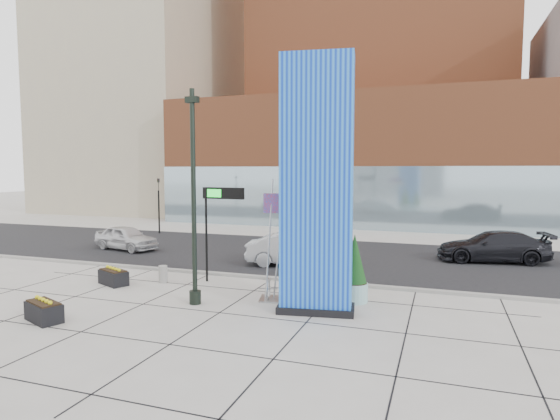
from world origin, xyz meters
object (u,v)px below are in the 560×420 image
(overhead_street_sign, at_px, (221,201))
(car_silver_mid, at_px, (295,250))
(blue_pylon, at_px, (317,190))
(car_white_west, at_px, (126,238))
(public_art_sculpture, at_px, (287,269))
(lamp_post, at_px, (194,218))
(concrete_bollard, at_px, (163,274))

(overhead_street_sign, distance_m, car_silver_mid, 5.42)
(overhead_street_sign, bearing_deg, blue_pylon, -24.36)
(car_white_west, xyz_separation_m, car_silver_mid, (10.80, -1.07, 0.07))
(car_white_west, relative_size, car_silver_mid, 0.88)
(public_art_sculpture, relative_size, car_white_west, 1.06)
(lamp_post, xyz_separation_m, car_silver_mid, (1.34, 7.47, -2.29))
(lamp_post, bearing_deg, overhead_street_sign, 99.59)
(blue_pylon, relative_size, lamp_post, 1.13)
(concrete_bollard, relative_size, car_silver_mid, 0.15)
(blue_pylon, distance_m, concrete_bollard, 8.26)
(lamp_post, height_order, car_white_west, lamp_post)
(lamp_post, bearing_deg, car_white_west, 137.93)
(car_silver_mid, bearing_deg, concrete_bollard, 129.00)
(blue_pylon, xyz_separation_m, concrete_bollard, (-7.14, 1.86, -3.72))
(lamp_post, height_order, overhead_street_sign, lamp_post)
(blue_pylon, bearing_deg, public_art_sculpture, 133.21)
(public_art_sculpture, bearing_deg, car_white_west, 136.53)
(public_art_sculpture, bearing_deg, overhead_street_sign, 141.22)
(public_art_sculpture, relative_size, concrete_bollard, 6.21)
(blue_pylon, height_order, public_art_sculpture, blue_pylon)
(public_art_sculpture, xyz_separation_m, overhead_street_sign, (-3.45, 1.59, 2.28))
(car_silver_mid, bearing_deg, overhead_street_sign, 144.91)
(blue_pylon, bearing_deg, car_silver_mid, 103.93)
(overhead_street_sign, xyz_separation_m, car_silver_mid, (1.87, 4.33, -2.66))
(overhead_street_sign, bearing_deg, lamp_post, -75.88)
(overhead_street_sign, height_order, car_silver_mid, overhead_street_sign)
(blue_pylon, relative_size, car_white_west, 2.02)
(concrete_bollard, bearing_deg, blue_pylon, -14.59)
(car_silver_mid, bearing_deg, car_white_west, 72.65)
(overhead_street_sign, relative_size, car_white_west, 0.96)
(blue_pylon, distance_m, overhead_street_sign, 5.54)
(public_art_sculpture, bearing_deg, car_silver_mid, 90.87)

